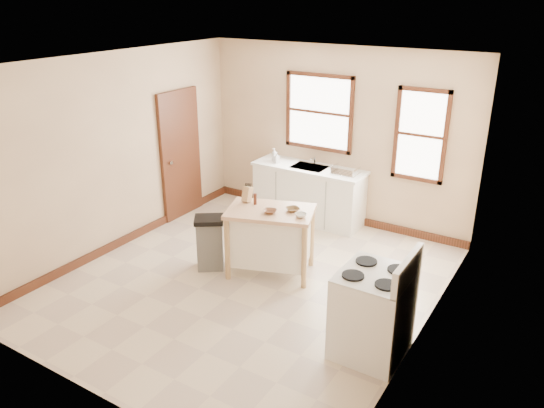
{
  "coord_description": "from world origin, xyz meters",
  "views": [
    {
      "loc": [
        3.45,
        -5.0,
        3.55
      ],
      "look_at": [
        0.11,
        0.4,
        0.98
      ],
      "focal_mm": 35.0,
      "sensor_mm": 36.0,
      "label": 1
    }
  ],
  "objects": [
    {
      "name": "faucet",
      "position": [
        -0.3,
        2.38,
        1.03
      ],
      "size": [
        0.03,
        0.03,
        0.22
      ],
      "primitive_type": "cylinder",
      "color": "silver",
      "rests_on": "sink_counter"
    },
    {
      "name": "pepper_grinder",
      "position": [
        -0.17,
        0.42,
        0.98
      ],
      "size": [
        0.06,
        0.06,
        0.15
      ],
      "primitive_type": "cylinder",
      "rotation": [
        0.0,
        0.0,
        0.69
      ],
      "color": "#481F13",
      "rests_on": "kitchen_island"
    },
    {
      "name": "sink_counter",
      "position": [
        -0.3,
        2.2,
        0.46
      ],
      "size": [
        1.86,
        0.62,
        0.92
      ],
      "primitive_type": null,
      "color": "white",
      "rests_on": "ground"
    },
    {
      "name": "baseboard_left",
      "position": [
        -2.22,
        0.0,
        0.06
      ],
      "size": [
        0.04,
        5.0,
        0.12
      ],
      "primitive_type": "cube",
      "color": "#391D0F",
      "rests_on": "ground"
    },
    {
      "name": "baseboard_back",
      "position": [
        0.0,
        2.47,
        0.06
      ],
      "size": [
        4.5,
        0.04,
        0.12
      ],
      "primitive_type": "cube",
      "color": "#391D0F",
      "rests_on": "ground"
    },
    {
      "name": "door_left",
      "position": [
        -2.21,
        1.3,
        1.05
      ],
      "size": [
        0.06,
        0.9,
        2.1
      ],
      "primitive_type": "cube",
      "color": "#391D0F",
      "rests_on": "ground"
    },
    {
      "name": "trash_bin",
      "position": [
        -0.66,
        0.04,
        0.37
      ],
      "size": [
        0.5,
        0.48,
        0.74
      ],
      "primitive_type": null,
      "rotation": [
        0.0,
        0.0,
        0.62
      ],
      "color": "#60605D",
      "rests_on": "ground"
    },
    {
      "name": "wall_right",
      "position": [
        2.25,
        0.0,
        1.4
      ],
      "size": [
        0.04,
        5.0,
        2.8
      ],
      "primitive_type": "cube",
      "color": "beige",
      "rests_on": "ground"
    },
    {
      "name": "floor",
      "position": [
        0.0,
        0.0,
        0.0
      ],
      "size": [
        5.0,
        5.0,
        0.0
      ],
      "primitive_type": "plane",
      "color": "beige",
      "rests_on": "ground"
    },
    {
      "name": "ceiling",
      "position": [
        0.0,
        0.0,
        2.8
      ],
      "size": [
        5.0,
        5.0,
        0.0
      ],
      "primitive_type": "plane",
      "rotation": [
        3.14,
        0.0,
        0.0
      ],
      "color": "white",
      "rests_on": "ground"
    },
    {
      "name": "bowl_a",
      "position": [
        0.15,
        0.28,
        0.93
      ],
      "size": [
        0.22,
        0.22,
        0.04
      ],
      "primitive_type": "imported",
      "rotation": [
        0.0,
        0.0,
        0.33
      ],
      "color": "brown",
      "rests_on": "kitchen_island"
    },
    {
      "name": "kitchen_island",
      "position": [
        0.1,
        0.37,
        0.45
      ],
      "size": [
        1.28,
        1.03,
        0.91
      ],
      "primitive_type": null,
      "rotation": [
        0.0,
        0.0,
        0.33
      ],
      "color": "tan",
      "rests_on": "ground"
    },
    {
      "name": "gas_stove",
      "position": [
        1.9,
        -0.52,
        0.6
      ],
      "size": [
        0.75,
        0.76,
        1.2
      ],
      "primitive_type": null,
      "color": "white",
      "rests_on": "ground"
    },
    {
      "name": "window_side",
      "position": [
        1.35,
        2.48,
        1.6
      ],
      "size": [
        0.77,
        0.06,
        1.37
      ],
      "primitive_type": null,
      "color": "#391D0F",
      "rests_on": "wall_back"
    },
    {
      "name": "dish_rack",
      "position": [
        0.33,
        2.18,
        0.97
      ],
      "size": [
        0.47,
        0.42,
        0.1
      ],
      "primitive_type": null,
      "rotation": [
        0.0,
        0.0,
        -0.37
      ],
      "color": "silver",
      "rests_on": "sink_counter"
    },
    {
      "name": "bowl_b",
      "position": [
        0.37,
        0.49,
        0.93
      ],
      "size": [
        0.24,
        0.24,
        0.04
      ],
      "primitive_type": "imported",
      "rotation": [
        0.0,
        0.0,
        0.97
      ],
      "color": "brown",
      "rests_on": "kitchen_island"
    },
    {
      "name": "soap_bottle_b",
      "position": [
        -0.86,
        2.11,
        1.01
      ],
      "size": [
        0.11,
        0.11,
        0.18
      ],
      "primitive_type": "imported",
      "rotation": [
        0.0,
        0.0,
        -0.43
      ],
      "color": "#B2B2B2",
      "rests_on": "sink_counter"
    },
    {
      "name": "wall_back",
      "position": [
        0.0,
        2.5,
        1.4
      ],
      "size": [
        4.5,
        0.04,
        2.8
      ],
      "primitive_type": "cube",
      "color": "beige",
      "rests_on": "ground"
    },
    {
      "name": "soap_bottle_a",
      "position": [
        -0.94,
        2.17,
        1.03
      ],
      "size": [
        0.1,
        0.1,
        0.22
      ],
      "primitive_type": "imported",
      "rotation": [
        0.0,
        0.0,
        -0.27
      ],
      "color": "#B2B2B2",
      "rests_on": "sink_counter"
    },
    {
      "name": "knife_block",
      "position": [
        -0.31,
        0.45,
        1.01
      ],
      "size": [
        0.11,
        0.11,
        0.2
      ],
      "primitive_type": null,
      "rotation": [
        0.0,
        0.0,
        -0.06
      ],
      "color": "tan",
      "rests_on": "kitchen_island"
    },
    {
      "name": "bowl_c",
      "position": [
        0.55,
        0.37,
        0.93
      ],
      "size": [
        0.19,
        0.19,
        0.05
      ],
      "primitive_type": "imported",
      "rotation": [
        0.0,
        0.0,
        0.38
      ],
      "color": "silver",
      "rests_on": "kitchen_island"
    },
    {
      "name": "wall_left",
      "position": [
        -2.25,
        0.0,
        1.4
      ],
      "size": [
        0.04,
        5.0,
        2.8
      ],
      "primitive_type": "cube",
      "color": "beige",
      "rests_on": "ground"
    },
    {
      "name": "window_main",
      "position": [
        -0.3,
        2.48,
        1.75
      ],
      "size": [
        1.17,
        0.06,
        1.22
      ],
      "primitive_type": null,
      "color": "#391D0F",
      "rests_on": "wall_back"
    }
  ]
}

